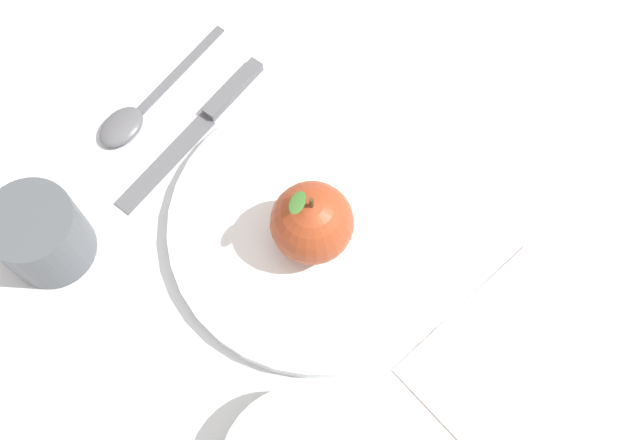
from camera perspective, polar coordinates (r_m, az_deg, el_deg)
ground_plane at (r=0.65m, az=-0.80°, el=-0.16°), size 2.40×2.40×0.00m
dinner_plate at (r=0.64m, az=0.00°, el=-0.36°), size 0.27×0.27×0.02m
apple at (r=0.60m, az=-0.71°, el=-0.22°), size 0.07×0.07×0.08m
cup at (r=0.65m, az=-21.07°, el=-0.88°), size 0.07×0.07×0.07m
knife at (r=0.70m, az=-8.97°, el=7.77°), size 0.15×0.15×0.01m
spoon at (r=0.72m, az=-14.28°, el=8.05°), size 0.13×0.14×0.01m
linen_napkin at (r=0.63m, az=15.08°, el=-10.54°), size 0.21×0.20×0.00m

